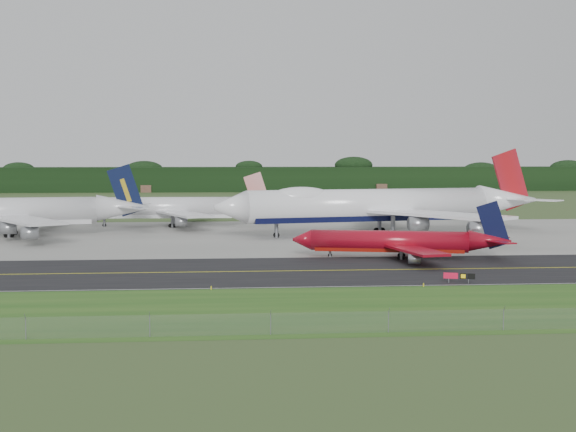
% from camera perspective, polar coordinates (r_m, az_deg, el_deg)
% --- Properties ---
extents(ground, '(600.00, 600.00, 0.00)m').
position_cam_1_polar(ground, '(130.41, 5.34, -3.59)').
color(ground, '#355025').
rests_on(ground, ground).
extents(grass_verge, '(400.00, 30.00, 0.01)m').
position_cam_1_polar(grass_verge, '(96.62, 9.04, -6.43)').
color(grass_verge, '#205017').
rests_on(grass_verge, ground).
extents(taxiway, '(400.00, 32.00, 0.02)m').
position_cam_1_polar(taxiway, '(126.51, 5.66, -3.84)').
color(taxiway, black).
rests_on(taxiway, ground).
extents(apron, '(400.00, 78.00, 0.01)m').
position_cam_1_polar(apron, '(180.48, 2.47, -1.37)').
color(apron, gray).
rests_on(apron, ground).
extents(taxiway_centreline, '(400.00, 0.40, 0.00)m').
position_cam_1_polar(taxiway_centreline, '(126.51, 5.66, -3.83)').
color(taxiway_centreline, yellow).
rests_on(taxiway_centreline, taxiway).
extents(taxiway_edge_line, '(400.00, 0.25, 0.00)m').
position_cam_1_polar(taxiway_edge_line, '(111.49, 7.12, -4.95)').
color(taxiway_edge_line, silver).
rests_on(taxiway_edge_line, taxiway).
extents(perimeter_fence, '(320.00, 0.10, 320.00)m').
position_cam_1_polar(perimeter_fence, '(84.09, 11.20, -7.32)').
color(perimeter_fence, slate).
rests_on(perimeter_fence, ground).
extents(horizon_treeline, '(700.00, 25.00, 12.00)m').
position_cam_1_polar(horizon_treeline, '(401.72, -1.60, 2.57)').
color(horizon_treeline, black).
rests_on(horizon_treeline, ground).
extents(jet_ba_747, '(77.47, 63.31, 19.56)m').
position_cam_1_polar(jet_ba_747, '(181.44, 6.51, 0.74)').
color(jet_ba_747, white).
rests_on(jet_ba_747, ground).
extents(jet_red_737, '(37.57, 30.08, 10.24)m').
position_cam_1_polar(jet_red_737, '(141.14, 8.05, -1.86)').
color(jet_red_737, maroon).
rests_on(jet_red_737, ground).
extents(jet_navy_gold, '(62.03, 53.60, 16.01)m').
position_cam_1_polar(jet_navy_gold, '(188.20, -19.19, 0.23)').
color(jet_navy_gold, silver).
rests_on(jet_navy_gold, ground).
extents(jet_star_tail, '(52.23, 43.78, 13.80)m').
position_cam_1_polar(jet_star_tail, '(203.89, -8.22, 0.54)').
color(jet_star_tail, silver).
rests_on(jet_star_tail, ground).
extents(taxiway_sign, '(4.18, 1.56, 1.45)m').
position_cam_1_polar(taxiway_sign, '(115.35, 12.07, -4.20)').
color(taxiway_sign, slate).
rests_on(taxiway_sign, ground).
extents(edge_marker_left, '(0.16, 0.16, 0.50)m').
position_cam_1_polar(edge_marker_left, '(108.07, -5.48, -5.11)').
color(edge_marker_left, yellow).
rests_on(edge_marker_left, ground).
extents(edge_marker_center, '(0.16, 0.16, 0.50)m').
position_cam_1_polar(edge_marker_center, '(111.57, 9.62, -4.86)').
color(edge_marker_center, yellow).
rests_on(edge_marker_center, ground).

